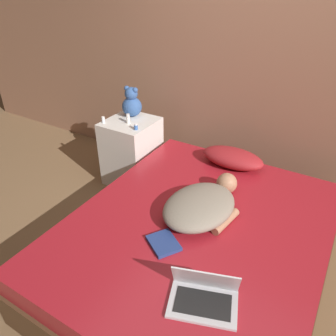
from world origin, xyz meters
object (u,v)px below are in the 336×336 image
person_lying (202,204)px  bottle_white (128,119)px  bottle_blue (136,127)px  pillow (233,158)px  laptop (204,295)px  teddy_bear (132,104)px  book (164,243)px  bottle_clear (103,120)px

person_lying → bottle_white: size_ratio=8.43×
bottle_blue → person_lying: bearing=-29.0°
pillow → laptop: 1.43m
pillow → teddy_bear: size_ratio=1.81×
book → bottle_white: bearing=135.2°
pillow → laptop: (0.39, -1.37, -0.03)m
pillow → book: size_ratio=2.11×
laptop → bottle_white: size_ratio=4.46×
laptop → pillow: bearing=86.7°
bottle_white → book: (1.01, -1.01, -0.25)m
bottle_white → pillow: bearing=7.0°
bottle_clear → bottle_white: bottle_white is taller
person_lying → laptop: bearing=-54.8°
bottle_blue → teddy_bear: bearing=131.9°
pillow → laptop: laptop is taller
bottle_clear → book: 1.53m
teddy_bear → bottle_blue: bearing=-48.1°
laptop → bottle_blue: 1.73m
teddy_bear → bottle_white: teddy_bear is taller
bottle_clear → bottle_white: (0.21, 0.12, 0.01)m
teddy_bear → person_lying: bearing=-33.5°
bottle_clear → person_lying: bearing=-20.6°
bottle_white → bottle_blue: (0.15, -0.08, -0.02)m
laptop → person_lying: bearing=97.6°
bottle_clear → book: bottle_clear is taller
person_lying → pillow: bearing=103.6°
laptop → bottle_white: 1.89m
bottle_clear → book: (1.22, -0.89, -0.24)m
laptop → teddy_bear: 2.07m
pillow → book: bearing=-90.4°
person_lying → bottle_clear: bottle_clear is taller
teddy_bear → bottle_clear: (-0.14, -0.28, -0.10)m
book → bottle_blue: bearing=133.1°
bottle_white → book: size_ratio=0.35×
pillow → bottle_blue: (-0.87, -0.21, 0.17)m
pillow → bottle_white: (-1.02, -0.13, 0.19)m
pillow → person_lying: bearing=-85.1°
laptop → teddy_bear: teddy_bear is taller
teddy_bear → bottle_white: 0.20m
bottle_blue → book: size_ratio=0.23×
bottle_white → laptop: bearing=-41.6°
teddy_bear → bottle_clear: bearing=-116.5°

